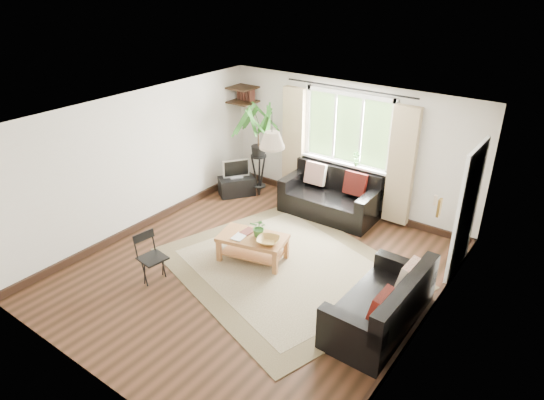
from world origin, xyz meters
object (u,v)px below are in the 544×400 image
Objects in this scene: sofa_back at (330,195)px; coffee_table at (253,248)px; palm_stand at (259,152)px; sofa_right at (380,301)px; folding_chair at (153,259)px; tv_stand at (237,186)px.

sofa_back is 1.66× the size of coffee_table.
sofa_back is 0.94× the size of palm_stand.
folding_chair is (-3.09, -1.01, -0.02)m from sofa_right.
folding_chair is at bearing -108.59° from sofa_back.
folding_chair is at bearing -127.24° from tv_stand.
sofa_right is 0.90× the size of palm_stand.
sofa_right is at bearing -31.56° from palm_stand.
tv_stand is (-1.76, 1.71, -0.03)m from coffee_table.
sofa_right is (2.07, -2.32, -0.02)m from sofa_back.
sofa_back is at bearing -9.04° from folding_chair.
folding_chair reaches higher than coffee_table.
coffee_table is 0.57× the size of palm_stand.
tv_stand is at bearing -171.83° from sofa_back.
palm_stand reaches higher than sofa_right.
coffee_table is (-0.19, -2.04, -0.20)m from sofa_back.
palm_stand is (-3.64, 2.23, 0.53)m from sofa_right.
palm_stand is (0.38, 0.25, 0.74)m from tv_stand.
coffee_table is at bearing -54.84° from palm_stand.
sofa_right is 2.28m from coffee_table.
tv_stand is at bearing 25.21° from folding_chair.
sofa_back reaches higher than sofa_right.
palm_stand is at bearing -120.28° from sofa_right.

